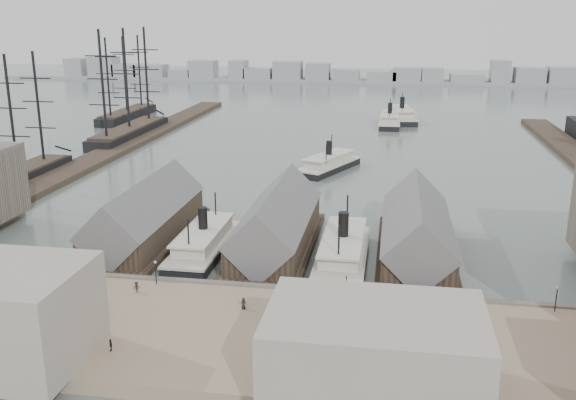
# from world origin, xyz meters

# --- Properties ---
(ground) EXTENTS (900.00, 900.00, 0.00)m
(ground) POSITION_xyz_m (0.00, 0.00, 0.00)
(ground) COLOR #515E5A
(ground) RESTS_ON ground
(quay) EXTENTS (180.00, 30.00, 2.00)m
(quay) POSITION_xyz_m (0.00, -20.00, 1.00)
(quay) COLOR #846F59
(quay) RESTS_ON ground
(seawall) EXTENTS (180.00, 1.20, 2.30)m
(seawall) POSITION_xyz_m (0.00, -5.20, 1.15)
(seawall) COLOR #59544C
(seawall) RESTS_ON ground
(west_wharf) EXTENTS (10.00, 220.00, 1.60)m
(west_wharf) POSITION_xyz_m (-68.00, 100.00, 0.80)
(west_wharf) COLOR #2D231C
(west_wharf) RESTS_ON ground
(ferry_shed_west) EXTENTS (14.00, 42.00, 12.60)m
(ferry_shed_west) POSITION_xyz_m (-26.00, 16.88, 4.64)
(ferry_shed_west) COLOR #2D231C
(ferry_shed_west) RESTS_ON ground
(ferry_shed_center) EXTENTS (14.00, 42.00, 12.60)m
(ferry_shed_center) POSITION_xyz_m (0.00, 16.88, 4.64)
(ferry_shed_center) COLOR #2D231C
(ferry_shed_center) RESTS_ON ground
(ferry_shed_east) EXTENTS (14.00, 42.00, 12.60)m
(ferry_shed_east) POSITION_xyz_m (26.00, 16.88, 4.64)
(ferry_shed_east) COLOR #2D231C
(ferry_shed_east) RESTS_ON ground
(street_bldg_center) EXTENTS (24.00, 16.00, 10.00)m
(street_bldg_center) POSITION_xyz_m (20.00, -32.00, 7.00)
(street_bldg_center) COLOR gray
(street_bldg_center) RESTS_ON quay
(lamp_post_near_w) EXTENTS (0.44, 0.44, 3.92)m
(lamp_post_near_w) POSITION_xyz_m (-15.00, -7.00, 4.71)
(lamp_post_near_w) COLOR black
(lamp_post_near_w) RESTS_ON quay
(lamp_post_near_e) EXTENTS (0.44, 0.44, 3.92)m
(lamp_post_near_e) POSITION_xyz_m (15.00, -7.00, 4.71)
(lamp_post_near_e) COLOR black
(lamp_post_near_e) RESTS_ON quay
(lamp_post_far_e) EXTENTS (0.44, 0.44, 3.92)m
(lamp_post_far_e) POSITION_xyz_m (45.00, -7.00, 4.71)
(lamp_post_far_e) COLOR black
(lamp_post_far_e) RESTS_ON quay
(far_shore) EXTENTS (500.00, 40.00, 15.72)m
(far_shore) POSITION_xyz_m (-2.07, 334.14, 3.91)
(far_shore) COLOR gray
(far_shore) RESTS_ON ground
(ferry_docked_west) EXTENTS (8.03, 26.78, 9.56)m
(ferry_docked_west) POSITION_xyz_m (-13.00, 12.30, 2.24)
(ferry_docked_west) COLOR black
(ferry_docked_west) RESTS_ON ground
(ferry_docked_east) EXTENTS (8.60, 28.68, 10.24)m
(ferry_docked_east) POSITION_xyz_m (13.00, 11.39, 2.40)
(ferry_docked_east) COLOR black
(ferry_docked_east) RESTS_ON ground
(ferry_open_near) EXTENTS (17.16, 26.65, 9.17)m
(ferry_open_near) POSITION_xyz_m (3.18, 82.14, 2.15)
(ferry_open_near) COLOR black
(ferry_open_near) RESTS_ON ground
(ferry_open_mid) EXTENTS (8.21, 27.37, 9.78)m
(ferry_open_mid) POSITION_xyz_m (19.29, 162.80, 2.29)
(ferry_open_mid) COLOR black
(ferry_open_mid) RESTS_ON ground
(ferry_open_far) EXTENTS (13.42, 31.05, 10.73)m
(ferry_open_far) POSITION_xyz_m (24.13, 175.42, 2.51)
(ferry_open_far) COLOR black
(ferry_open_far) RESTS_ON ground
(sailing_ship_near) EXTENTS (8.17, 56.31, 33.61)m
(sailing_ship_near) POSITION_xyz_m (-76.18, 47.59, 2.47)
(sailing_ship_near) COLOR black
(sailing_ship_near) RESTS_ON ground
(sailing_ship_mid) EXTENTS (9.41, 54.34, 38.67)m
(sailing_ship_mid) POSITION_xyz_m (-72.81, 120.16, 2.77)
(sailing_ship_mid) COLOR black
(sailing_ship_mid) RESTS_ON ground
(sailing_ship_far) EXTENTS (8.39, 46.63, 34.51)m
(sailing_ship_far) POSITION_xyz_m (-91.72, 162.40, 2.49)
(sailing_ship_far) COLOR black
(sailing_ship_far) RESTS_ON ground
(horse_cart_center) EXTENTS (4.94, 1.84, 1.56)m
(horse_cart_center) POSITION_xyz_m (-20.45, -17.67, 2.80)
(horse_cart_center) COLOR black
(horse_cart_center) RESTS_ON quay
(horse_cart_right) EXTENTS (4.73, 3.39, 1.51)m
(horse_cart_right) POSITION_xyz_m (15.50, -20.38, 2.78)
(horse_cart_right) COLOR black
(horse_cart_right) RESTS_ON quay
(pedestrian_2) EXTENTS (1.27, 1.16, 1.71)m
(pedestrian_2) POSITION_xyz_m (-16.88, -10.45, 2.85)
(pedestrian_2) COLOR black
(pedestrian_2) RESTS_ON quay
(pedestrian_3) EXTENTS (0.67, 1.03, 1.62)m
(pedestrian_3) POSITION_xyz_m (-13.17, -27.94, 2.81)
(pedestrian_3) COLOR black
(pedestrian_3) RESTS_ON quay
(pedestrian_4) EXTENTS (0.91, 0.66, 1.72)m
(pedestrian_4) POSITION_xyz_m (0.67, -13.41, 2.86)
(pedestrian_4) COLOR black
(pedestrian_4) RESTS_ON quay
(pedestrian_5) EXTENTS (0.72, 0.62, 1.66)m
(pedestrian_5) POSITION_xyz_m (12.89, -23.85, 2.83)
(pedestrian_5) COLOR black
(pedestrian_5) RESTS_ON quay
(pedestrian_6) EXTENTS (1.05, 1.10, 1.78)m
(pedestrian_6) POSITION_xyz_m (24.92, -14.16, 2.89)
(pedestrian_6) COLOR black
(pedestrian_6) RESTS_ON quay
(pedestrian_7) EXTENTS (1.15, 1.12, 1.58)m
(pedestrian_7) POSITION_xyz_m (25.58, -26.75, 2.79)
(pedestrian_7) COLOR black
(pedestrian_7) RESTS_ON quay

